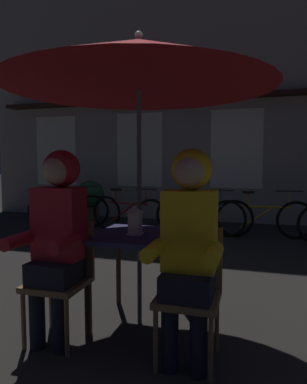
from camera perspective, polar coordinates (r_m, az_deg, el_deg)
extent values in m
plane|color=#2D2B28|center=(3.03, -2.29, -20.72)|extent=(60.00, 60.00, 0.00)
cube|color=navy|center=(2.79, -2.34, -7.24)|extent=(0.72, 0.72, 0.04)
cylinder|color=#2D2319|center=(2.74, -10.87, -15.64)|extent=(0.04, 0.04, 0.70)
cylinder|color=#2D2319|center=(2.53, 2.31, -17.30)|extent=(0.04, 0.04, 0.70)
cylinder|color=#2D2319|center=(3.27, -5.80, -12.14)|extent=(0.04, 0.04, 0.70)
cylinder|color=#2D2319|center=(3.10, 5.16, -13.10)|extent=(0.04, 0.04, 0.70)
cylinder|color=#4C4C51|center=(2.74, -2.37, 1.03)|extent=(0.04, 0.04, 2.25)
cone|color=maroon|center=(2.83, -2.44, 20.26)|extent=(2.10, 2.10, 0.38)
sphere|color=#4C4C51|center=(2.90, -2.46, 24.45)|extent=(0.06, 0.06, 0.06)
cube|color=white|center=(2.76, -3.04, -6.86)|extent=(0.11, 0.11, 0.02)
cube|color=white|center=(2.74, -3.05, -5.06)|extent=(0.09, 0.09, 0.16)
pyramid|color=white|center=(2.72, -3.06, -2.83)|extent=(0.11, 0.11, 0.06)
cube|color=olive|center=(2.69, -15.54, -14.39)|extent=(0.40, 0.40, 0.04)
cylinder|color=olive|center=(2.56, -14.10, -20.85)|extent=(0.03, 0.03, 0.41)
cylinder|color=olive|center=(2.73, -20.64, -19.28)|extent=(0.03, 0.03, 0.41)
cylinder|color=olive|center=(2.83, -10.44, -18.18)|extent=(0.03, 0.03, 0.41)
cylinder|color=olive|center=(2.99, -16.54, -17.02)|extent=(0.03, 0.03, 0.41)
cube|color=olive|center=(2.77, -13.62, -8.78)|extent=(0.40, 0.03, 0.42)
cube|color=olive|center=(2.35, 5.72, -17.06)|extent=(0.40, 0.40, 0.04)
cylinder|color=olive|center=(2.28, 9.41, -24.19)|extent=(0.03, 0.03, 0.41)
cylinder|color=olive|center=(2.33, 0.35, -23.34)|extent=(0.03, 0.03, 0.41)
cylinder|color=olive|center=(2.58, 10.39, -20.56)|extent=(0.03, 0.03, 0.41)
cylinder|color=olive|center=(2.63, 2.52, -19.95)|extent=(0.03, 0.03, 0.41)
cube|color=olive|center=(2.45, 6.57, -10.48)|extent=(0.40, 0.03, 0.42)
cylinder|color=black|center=(2.62, -15.20, -19.73)|extent=(0.11, 0.11, 0.45)
cylinder|color=black|center=(2.71, -18.63, -18.94)|extent=(0.11, 0.11, 0.45)
cube|color=black|center=(2.66, -15.59, -12.35)|extent=(0.32, 0.36, 0.16)
cube|color=red|center=(2.61, -15.30, -4.96)|extent=(0.34, 0.22, 0.52)
cylinder|color=red|center=(2.35, -14.31, -8.26)|extent=(0.09, 0.30, 0.09)
cylinder|color=red|center=(2.55, -21.35, -7.41)|extent=(0.09, 0.30, 0.09)
sphere|color=tan|center=(2.57, -15.49, 3.51)|extent=(0.21, 0.21, 0.21)
sphere|color=red|center=(2.62, -14.92, 3.77)|extent=(0.27, 0.27, 0.27)
cylinder|color=black|center=(2.31, 7.43, -23.09)|extent=(0.11, 0.11, 0.45)
cylinder|color=black|center=(2.34, 2.71, -22.65)|extent=(0.11, 0.11, 0.45)
cube|color=black|center=(2.32, 5.74, -14.77)|extent=(0.32, 0.36, 0.16)
cube|color=yellow|center=(2.27, 6.00, -6.30)|extent=(0.34, 0.22, 0.52)
cylinder|color=yellow|center=(2.05, 9.89, -10.14)|extent=(0.09, 0.30, 0.09)
cylinder|color=yellow|center=(2.12, 0.02, -9.57)|extent=(0.09, 0.30, 0.09)
sphere|color=tan|center=(2.22, 6.09, 3.48)|extent=(0.21, 0.21, 0.21)
sphere|color=yellow|center=(2.27, 6.31, 3.76)|extent=(0.27, 0.27, 0.27)
cube|color=#9E9389|center=(8.32, 5.88, 17.28)|extent=(10.00, 0.60, 6.20)
cube|color=#EAE5C6|center=(9.05, -15.74, 6.53)|extent=(1.10, 0.02, 1.70)
cube|color=#EAE5C6|center=(8.11, -2.34, 6.92)|extent=(1.10, 0.02, 1.70)
cube|color=#EAE5C6|center=(7.69, 13.50, 6.91)|extent=(1.10, 0.02, 1.70)
cube|color=#331914|center=(7.81, 5.24, 15.11)|extent=(9.00, 0.36, 0.08)
torus|color=black|center=(7.12, -9.97, -3.10)|extent=(0.65, 0.21, 0.66)
torus|color=black|center=(7.41, -17.71, -2.95)|extent=(0.65, 0.21, 0.66)
cylinder|color=black|center=(7.22, -13.95, -1.35)|extent=(0.82, 0.24, 0.04)
cylinder|color=black|center=(7.28, -14.84, -2.76)|extent=(0.60, 0.18, 0.44)
cylinder|color=black|center=(7.30, -16.12, -0.39)|extent=(0.02, 0.02, 0.24)
cube|color=black|center=(7.29, -16.14, 0.63)|extent=(0.21, 0.13, 0.04)
cylinder|color=black|center=(7.11, -10.97, -0.25)|extent=(0.02, 0.02, 0.28)
cylinder|color=black|center=(7.10, -10.99, 0.87)|extent=(0.43, 0.13, 0.02)
torus|color=black|center=(6.28, -0.31, -4.09)|extent=(0.65, 0.20, 0.66)
torus|color=black|center=(6.84, -7.73, -3.40)|extent=(0.65, 0.20, 0.66)
cylinder|color=maroon|center=(6.52, -4.19, -1.87)|extent=(0.82, 0.23, 0.04)
cylinder|color=maroon|center=(6.61, -5.06, -3.37)|extent=(0.60, 0.18, 0.44)
cylinder|color=maroon|center=(6.67, -6.23, -0.70)|extent=(0.02, 0.02, 0.24)
cube|color=black|center=(6.66, -6.24, 0.41)|extent=(0.21, 0.12, 0.04)
cylinder|color=maroon|center=(6.30, -1.27, -0.82)|extent=(0.02, 0.02, 0.28)
cylinder|color=black|center=(6.28, -1.27, 0.45)|extent=(0.43, 0.13, 0.02)
torus|color=black|center=(6.23, 12.14, -4.28)|extent=(0.66, 0.11, 0.66)
torus|color=black|center=(6.47, 3.18, -3.83)|extent=(0.66, 0.11, 0.66)
cylinder|color=#1E4C93|center=(6.30, 7.59, -2.14)|extent=(0.84, 0.12, 0.04)
cylinder|color=#1E4C93|center=(6.36, 6.50, -3.72)|extent=(0.61, 0.09, 0.44)
cylinder|color=#1E4C93|center=(6.36, 5.11, -0.96)|extent=(0.02, 0.02, 0.24)
cube|color=black|center=(6.35, 5.12, 0.21)|extent=(0.21, 0.10, 0.04)
cylinder|color=#1E4C93|center=(6.20, 11.08, -1.00)|extent=(0.02, 0.02, 0.28)
cylinder|color=black|center=(6.19, 11.10, 0.29)|extent=(0.44, 0.07, 0.02)
torus|color=black|center=(6.38, 22.45, -4.32)|extent=(0.66, 0.11, 0.66)
torus|color=black|center=(6.26, 13.24, -4.26)|extent=(0.66, 0.11, 0.66)
cylinder|color=#B78419|center=(6.27, 17.94, -2.37)|extent=(0.84, 0.11, 0.04)
cylinder|color=#B78419|center=(6.28, 16.79, -4.00)|extent=(0.61, 0.09, 0.44)
cylinder|color=#B78419|center=(6.23, 15.36, -1.24)|extent=(0.02, 0.02, 0.24)
cube|color=black|center=(6.22, 15.39, -0.05)|extent=(0.21, 0.10, 0.04)
cylinder|color=#B78419|center=(6.31, 21.47, -1.14)|extent=(0.02, 0.02, 0.28)
cylinder|color=black|center=(6.30, 21.51, 0.13)|extent=(0.44, 0.06, 0.02)
cylinder|color=brown|center=(7.83, -10.33, -3.58)|extent=(0.36, 0.36, 0.34)
sphere|color=#285B2D|center=(7.77, -10.38, -0.29)|extent=(0.60, 0.60, 0.60)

